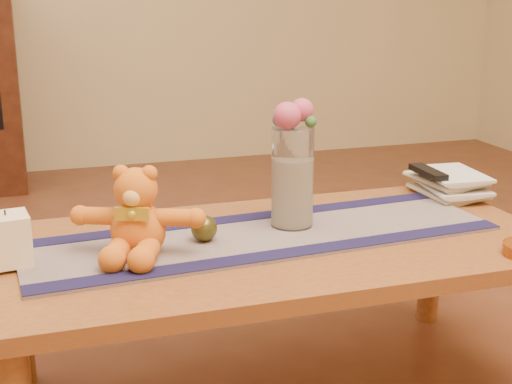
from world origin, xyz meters
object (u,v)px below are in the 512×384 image
object	(u,v)px
glass_vase	(292,178)
tv_remote	(428,172)
book_bottom	(425,195)
pillar_candle	(8,239)
bronze_ball	(204,228)
teddy_bear	(137,212)

from	to	relation	value
glass_vase	tv_remote	world-z (taller)	glass_vase
tv_remote	book_bottom	bearing A→B (deg)	90.00
glass_vase	tv_remote	size ratio (longest dim) A/B	1.62
pillar_candle	book_bottom	distance (m)	1.20
pillar_candle	bronze_ball	size ratio (longest dim) A/B	1.75
pillar_candle	glass_vase	xyz separation A→B (m)	(0.71, 0.06, 0.07)
teddy_bear	bronze_ball	bearing A→B (deg)	32.48
book_bottom	tv_remote	world-z (taller)	tv_remote
pillar_candle	book_bottom	xyz separation A→B (m)	(1.19, 0.19, -0.06)
book_bottom	bronze_ball	bearing A→B (deg)	-167.44
glass_vase	pillar_candle	bearing A→B (deg)	-175.29
teddy_bear	tv_remote	bearing A→B (deg)	34.92
book_bottom	pillar_candle	bearing A→B (deg)	-172.26
book_bottom	glass_vase	bearing A→B (deg)	-165.81
glass_vase	bronze_ball	xyz separation A→B (m)	(-0.25, -0.05, -0.10)
pillar_candle	bronze_ball	distance (m)	0.46
bronze_ball	book_bottom	distance (m)	0.75
teddy_bear	pillar_candle	size ratio (longest dim) A/B	2.58
teddy_bear	pillar_candle	distance (m)	0.30
teddy_bear	glass_vase	bearing A→B (deg)	32.81
tv_remote	glass_vase	bearing A→B (deg)	-163.92
teddy_bear	glass_vase	xyz separation A→B (m)	(0.42, 0.08, 0.03)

